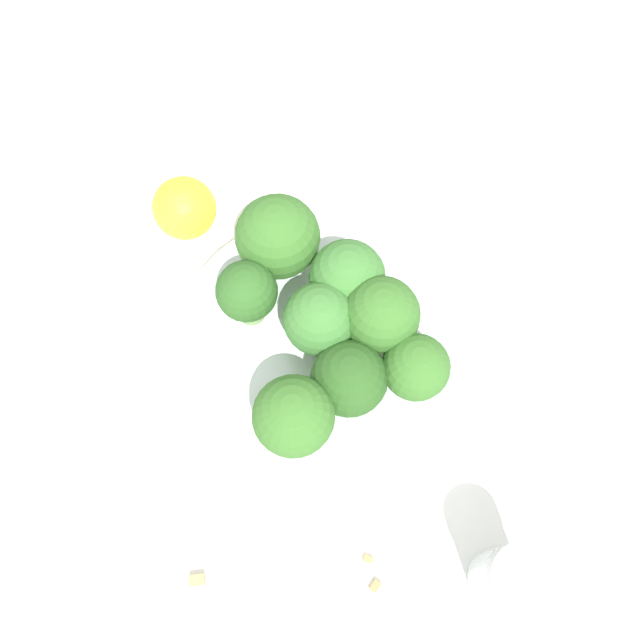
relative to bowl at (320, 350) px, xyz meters
The scene contains 15 objects.
ground_plane 0.02m from the bowl, ahead, with size 3.00×3.00×0.00m, color white.
bowl is the anchor object (origin of this frame).
broccoli_floret_0 0.08m from the bowl, 86.25° to the right, with size 0.06×0.06×0.06m.
broccoli_floret_1 0.06m from the bowl, 85.88° to the left, with size 0.05×0.05×0.05m.
broccoli_floret_2 0.06m from the bowl, 146.42° to the right, with size 0.05×0.05×0.06m.
broccoli_floret_3 0.08m from the bowl, 126.86° to the left, with size 0.04×0.04×0.05m.
broccoli_floret_4 0.07m from the bowl, 156.29° to the left, with size 0.05×0.05×0.06m.
broccoli_floret_5 0.05m from the bowl, 152.11° to the left, with size 0.05×0.05×0.06m.
broccoli_floret_6 0.07m from the bowl, 47.72° to the right, with size 0.04×0.04×0.05m.
broccoli_floret_7 0.08m from the bowl, 50.50° to the left, with size 0.05×0.05×0.06m.
pepper_shaker 0.18m from the bowl, 101.32° to the left, with size 0.04×0.04×0.06m.
lemon_wedge 0.15m from the bowl, 73.43° to the right, with size 0.05×0.05×0.05m, color yellow.
almond_crumb_0 0.17m from the bowl, 36.74° to the left, with size 0.01×0.01×0.01m, color tan.
almond_crumb_1 0.14m from the bowl, 77.18° to the left, with size 0.01×0.00×0.01m, color #AD7F4C.
almond_crumb_2 0.15m from the bowl, 77.33° to the left, with size 0.01×0.00×0.01m, color #AD7F4C.
Camera 1 is at (0.07, 0.14, 0.42)m, focal length 35.00 mm.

